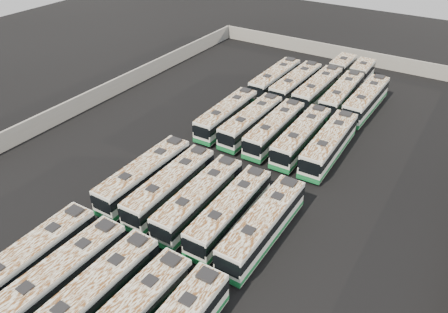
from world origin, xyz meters
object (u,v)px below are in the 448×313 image
bus_midfront_far_left (145,175)px  bus_midback_right (301,136)px  bus_back_center (326,82)px  bus_front_center (93,296)px  bus_midfront_left (171,187)px  bus_front_left (60,278)px  bus_back_far_left (275,79)px  bus_midfront_center (199,199)px  bus_back_far_right (366,100)px  bus_front_far_left (30,260)px  bus_midback_center (275,129)px  bus_back_left (296,84)px  bus_midback_left (251,121)px  bus_back_right (349,87)px  bus_midfront_right (230,211)px  bus_midback_far_right (329,144)px  bus_midback_far_left (227,115)px  bus_midfront_far_right (263,225)px

bus_midfront_far_left → bus_midback_right: (9.40, 14.43, -0.01)m
bus_back_center → bus_front_center: bearing=-89.4°
bus_midfront_far_left → bus_midfront_left: bearing=-1.3°
bus_front_left → bus_back_far_left: size_ratio=0.99×
bus_midfront_center → bus_back_far_right: bus_back_far_right is taller
bus_back_far_right → bus_front_far_left: bearing=-106.6°
bus_front_center → bus_midback_center: bearing=90.5°
bus_midfront_far_left → bus_back_left: 26.96m
bus_midback_left → bus_back_right: 16.37m
bus_back_far_left → bus_back_right: (9.32, 2.93, -0.02)m
bus_midfront_right → bus_midback_far_right: size_ratio=0.95×
bus_midfront_left → bus_midback_far_right: bearing=55.9°
bus_midfront_far_left → bus_back_center: bus_back_center is taller
bus_midfront_far_left → bus_back_far_right: (12.51, 26.94, 0.02)m
bus_midback_far_right → bus_back_far_left: 17.48m
bus_back_far_left → bus_back_far_right: size_ratio=0.98×
bus_midfront_center → bus_midfront_far_left: bearing=177.9°
bus_front_center → bus_midfront_center: bearing=90.2°
bus_front_far_left → bus_midfront_center: (6.29, 12.42, 0.00)m
bus_back_left → bus_back_center: 4.31m
bus_midfront_left → bus_midfront_right: bearing=-1.4°
bus_front_far_left → bus_midback_center: bus_front_far_left is taller
bus_front_left → bus_back_far_left: bus_back_far_left is taller
bus_front_left → bus_back_right: (6.26, 42.21, 0.00)m
bus_midback_left → bus_midfront_left: bearing=-89.6°
bus_front_center → bus_midfront_left: size_ratio=1.00×
bus_front_left → bus_front_center: (3.15, 0.10, 0.01)m
bus_midfront_center → bus_back_left: 27.08m
bus_midback_far_left → bus_back_center: size_ratio=0.62×
bus_back_left → bus_back_center: size_ratio=0.65×
bus_midfront_far_left → bus_back_right: bus_midfront_far_left is taller
bus_midfront_right → bus_back_right: 29.78m
bus_back_far_right → bus_front_center: bearing=-98.0°
bus_front_center → bus_back_far_left: 39.67m
bus_midfront_far_left → bus_midfront_far_right: bus_midfront_far_left is taller
bus_back_left → bus_midfront_right: bearing=-75.9°
bus_midfront_far_right → bus_back_right: 30.05m
bus_front_left → bus_back_right: size_ratio=0.64×
bus_midfront_far_right → bus_midfront_right: bearing=178.0°
bus_midback_right → bus_back_far_right: bus_back_far_right is taller
bus_front_center → bus_midfront_far_right: 13.74m
bus_midfront_center → bus_back_far_left: bearing=102.1°
bus_front_left → bus_back_right: bus_back_right is taller
bus_midfront_right → bus_back_far_left: (-9.31, 26.85, 0.05)m
bus_midback_center → bus_midfront_right: bearing=-78.3°
bus_midback_center → bus_back_right: bus_back_right is taller
bus_midfront_far_right → bus_midback_left: size_ratio=1.02×
bus_back_far_left → bus_back_far_right: 12.46m
bus_back_far_right → bus_midfront_far_right: bearing=-89.0°
bus_midback_left → bus_midback_center: same height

